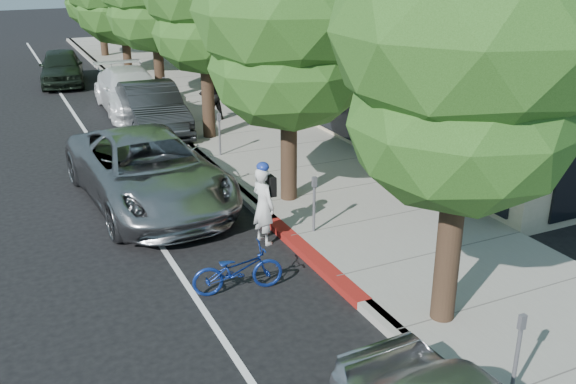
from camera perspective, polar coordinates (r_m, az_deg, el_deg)
ground at (r=12.37m, az=4.34°, el=-8.06°), size 120.00×120.00×0.00m
sidewalk at (r=19.88m, az=-1.26°, el=3.79°), size 4.60×56.00×0.15m
curb at (r=19.10m, az=-7.57°, el=2.87°), size 0.30×56.00×0.15m
curb_red_segment at (r=13.10m, az=2.18°, el=-5.85°), size 0.32×4.00×0.15m
storefront_building at (r=31.29m, az=3.54°, el=16.56°), size 10.00×36.00×7.00m
street_tree_0 at (r=9.77m, az=15.85°, el=13.02°), size 4.16×4.16×7.56m
street_tree_1 at (r=14.82m, az=0.08°, el=15.50°), size 4.39×4.39×7.34m
cyclist at (r=13.57m, az=-2.20°, el=-1.22°), size 0.55×0.71×1.71m
bicycle at (r=11.89m, az=-4.49°, el=-6.89°), size 1.76×0.82×0.89m
silver_suv at (r=16.02m, az=-12.35°, el=1.92°), size 3.29×6.44×1.74m
dark_sedan at (r=22.30m, az=-12.00°, el=7.26°), size 1.97×5.06×1.64m
white_pickup at (r=25.36m, az=-13.79°, el=8.71°), size 2.37×5.54×1.59m
dark_suv_far at (r=31.42m, az=-19.48°, el=10.43°), size 2.41×4.78×1.56m
pedestrian at (r=22.97m, az=-6.87°, el=8.62°), size 1.01×0.86×1.85m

